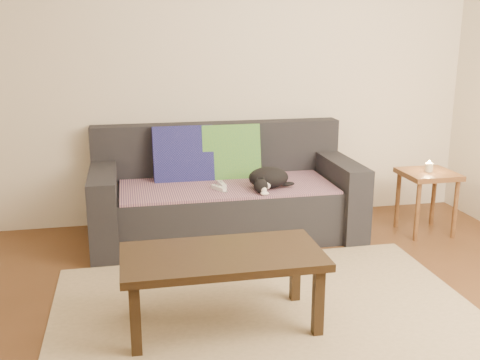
% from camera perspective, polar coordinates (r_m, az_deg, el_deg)
% --- Properties ---
extents(ground, '(4.50, 4.50, 0.00)m').
position_cam_1_polar(ground, '(3.25, 3.52, -14.90)').
color(ground, brown).
rests_on(ground, ground).
extents(back_wall, '(4.50, 0.04, 2.60)m').
position_cam_1_polar(back_wall, '(4.79, -2.56, 11.12)').
color(back_wall, beige).
rests_on(back_wall, ground).
extents(sofa, '(2.10, 0.94, 0.87)m').
position_cam_1_polar(sofa, '(4.55, -1.56, -1.78)').
color(sofa, '#232328').
rests_on(sofa, ground).
extents(throw_blanket, '(1.66, 0.74, 0.02)m').
position_cam_1_polar(throw_blanket, '(4.43, -1.36, -0.62)').
color(throw_blanket, '#412B52').
rests_on(throw_blanket, sofa).
extents(cushion_navy, '(0.49, 0.22, 0.50)m').
position_cam_1_polar(cushion_navy, '(4.59, -5.79, 2.43)').
color(cushion_navy, '#12154E').
rests_on(cushion_navy, throw_blanket).
extents(cushion_green, '(0.48, 0.21, 0.50)m').
position_cam_1_polar(cushion_green, '(4.65, -0.95, 2.66)').
color(cushion_green, '#0E5C44').
rests_on(cushion_green, throw_blanket).
extents(cat, '(0.39, 0.37, 0.16)m').
position_cam_1_polar(cat, '(4.32, 2.87, 0.16)').
color(cat, black).
rests_on(cat, throw_blanket).
extents(wii_remote_a, '(0.10, 0.15, 0.03)m').
position_cam_1_polar(wii_remote_a, '(4.28, -2.16, -0.84)').
color(wii_remote_a, white).
rests_on(wii_remote_a, throw_blanket).
extents(wii_remote_b, '(0.05, 0.15, 0.03)m').
position_cam_1_polar(wii_remote_b, '(4.38, -1.86, -0.45)').
color(wii_remote_b, white).
rests_on(wii_remote_b, throw_blanket).
extents(side_table, '(0.41, 0.41, 0.52)m').
position_cam_1_polar(side_table, '(4.80, 18.52, -0.24)').
color(side_table, brown).
rests_on(side_table, ground).
extents(candle, '(0.06, 0.06, 0.09)m').
position_cam_1_polar(candle, '(4.77, 18.65, 1.25)').
color(candle, beige).
rests_on(candle, side_table).
extents(rug, '(2.50, 1.80, 0.01)m').
position_cam_1_polar(rug, '(3.38, 2.84, -13.58)').
color(rug, tan).
rests_on(rug, ground).
extents(coffee_table, '(1.10, 0.55, 0.44)m').
position_cam_1_polar(coffee_table, '(3.12, -1.79, -8.36)').
color(coffee_table, black).
rests_on(coffee_table, rug).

